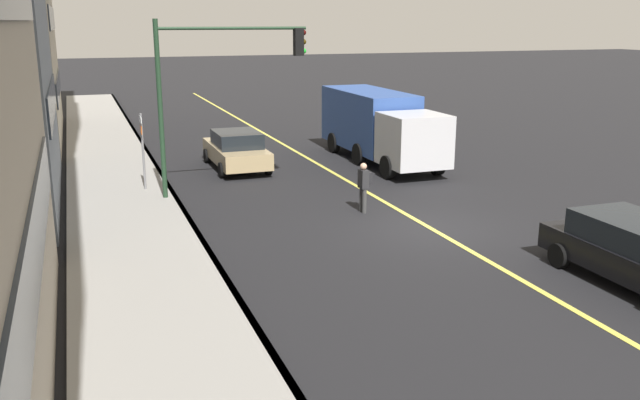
% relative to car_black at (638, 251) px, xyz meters
% --- Properties ---
extents(ground, '(200.00, 200.00, 0.00)m').
position_rel_car_black_xyz_m(ground, '(5.42, 2.28, -0.78)').
color(ground, black).
extents(sidewalk_slab, '(80.00, 3.48, 0.15)m').
position_rel_car_black_xyz_m(sidewalk_slab, '(5.42, 10.38, -0.70)').
color(sidewalk_slab, gray).
rests_on(sidewalk_slab, ground).
extents(curb_edge, '(80.00, 0.16, 0.15)m').
position_rel_car_black_xyz_m(curb_edge, '(5.42, 8.72, -0.70)').
color(curb_edge, slate).
rests_on(curb_edge, ground).
extents(lane_stripe_center, '(80.00, 0.16, 0.01)m').
position_rel_car_black_xyz_m(lane_stripe_center, '(5.42, 2.28, -0.77)').
color(lane_stripe_center, '#D8CC4C').
rests_on(lane_stripe_center, ground).
extents(car_black, '(4.72, 2.06, 1.49)m').
position_rel_car_black_xyz_m(car_black, '(0.00, 0.00, 0.00)').
color(car_black, black).
rests_on(car_black, ground).
extents(car_tan, '(4.59, 2.02, 1.53)m').
position_rel_car_black_xyz_m(car_tan, '(15.25, 5.65, 0.00)').
color(car_tan, tan).
rests_on(car_tan, ground).
extents(truck_blue, '(8.28, 2.39, 2.88)m').
position_rel_car_black_xyz_m(truck_blue, '(14.68, -0.32, 0.79)').
color(truck_blue, silver).
rests_on(truck_blue, ground).
extents(pedestrian_with_backpack, '(0.37, 0.37, 1.56)m').
position_rel_car_black_xyz_m(pedestrian_with_backpack, '(7.59, 3.41, 0.12)').
color(pedestrian_with_backpack, '#383838').
rests_on(pedestrian_with_backpack, ground).
extents(traffic_light_mast, '(0.28, 5.00, 5.84)m').
position_rel_car_black_xyz_m(traffic_light_mast, '(10.98, 7.13, 3.28)').
color(traffic_light_mast, '#1E3823').
rests_on(traffic_light_mast, ground).
extents(street_sign_post, '(0.60, 0.08, 2.76)m').
position_rel_car_black_xyz_m(street_sign_post, '(12.37, 9.55, 0.85)').
color(street_sign_post, slate).
rests_on(street_sign_post, ground).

